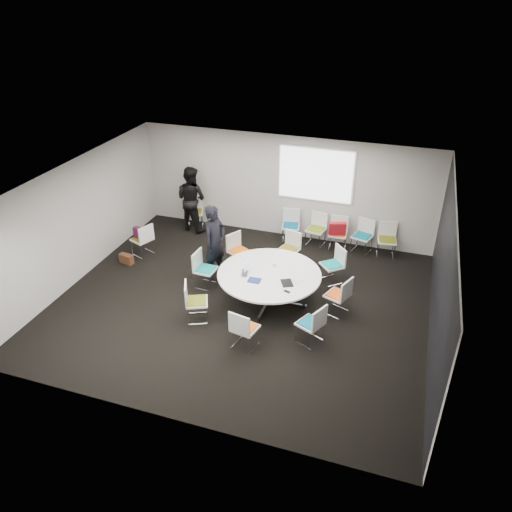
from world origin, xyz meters
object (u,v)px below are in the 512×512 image
(chair_back_e, at_px, (386,246))
(chair_person_back, at_px, (195,218))
(person_back, at_px, (191,199))
(chair_ring_f, at_px, (197,308))
(chair_back_c, at_px, (337,239))
(chair_back_d, at_px, (362,242))
(chair_back_a, at_px, (290,232))
(chair_spare_left, at_px, (143,245))
(brown_bag, at_px, (126,259))
(laptop, at_px, (247,273))
(chair_ring_b, at_px, (332,271))
(conference_table, at_px, (269,281))
(maroon_bag, at_px, (141,233))
(cup, at_px, (275,264))
(chair_ring_e, at_px, (206,276))
(person_main, at_px, (215,242))
(chair_ring_d, at_px, (239,258))
(chair_ring_g, at_px, (245,335))
(chair_back_b, at_px, (316,235))
(chair_ring_a, at_px, (337,302))
(chair_ring_h, at_px, (310,331))
(chair_ring_c, at_px, (289,256))

(chair_back_e, distance_m, chair_person_back, 5.36)
(person_back, bearing_deg, chair_ring_f, 129.61)
(chair_back_c, bearing_deg, chair_ring_f, 58.03)
(chair_back_d, bearing_deg, chair_back_a, 16.66)
(chair_ring_f, relative_size, chair_spare_left, 1.00)
(chair_back_d, relative_size, brown_bag, 2.44)
(chair_back_a, height_order, chair_person_back, same)
(laptop, bearing_deg, chair_ring_b, -63.93)
(conference_table, bearing_deg, maroon_bag, 164.82)
(chair_ring_f, distance_m, chair_back_e, 5.33)
(chair_back_e, distance_m, cup, 3.46)
(chair_ring_e, relative_size, maroon_bag, 2.20)
(chair_person_back, bearing_deg, conference_table, 115.90)
(conference_table, distance_m, chair_back_d, 3.37)
(chair_ring_e, distance_m, person_main, 0.81)
(chair_ring_d, distance_m, chair_ring_g, 3.03)
(chair_ring_f, distance_m, chair_person_back, 4.46)
(chair_ring_g, distance_m, chair_person_back, 5.53)
(chair_back_b, xyz_separation_m, chair_person_back, (-3.52, -0.00, 0.00))
(chair_back_d, distance_m, laptop, 3.75)
(chair_ring_a, xyz_separation_m, chair_ring_h, (-0.33, -1.13, 0.00))
(conference_table, xyz_separation_m, chair_back_c, (1.00, 2.89, -0.27))
(chair_ring_f, bearing_deg, laptop, 116.56)
(chair_back_e, distance_m, maroon_bag, 6.27)
(chair_ring_c, bearing_deg, chair_back_a, -59.31)
(chair_ring_b, bearing_deg, chair_back_c, -35.49)
(conference_table, relative_size, person_main, 1.23)
(chair_back_e, relative_size, brown_bag, 2.44)
(chair_back_a, relative_size, person_back, 0.48)
(chair_ring_f, distance_m, person_main, 1.87)
(chair_ring_d, height_order, chair_person_back, same)
(chair_ring_d, bearing_deg, maroon_bag, -56.35)
(chair_spare_left, bearing_deg, chair_ring_d, -64.26)
(chair_back_d, bearing_deg, chair_ring_a, 104.37)
(chair_back_d, relative_size, chair_person_back, 1.00)
(chair_ring_h, relative_size, chair_back_e, 1.00)
(person_main, height_order, person_back, person_back)
(chair_person_back, bearing_deg, maroon_bag, 52.10)
(conference_table, height_order, chair_ring_b, chair_ring_b)
(chair_spare_left, bearing_deg, chair_ring_e, -90.37)
(person_main, bearing_deg, chair_back_e, -41.66)
(chair_back_a, bearing_deg, chair_person_back, -11.11)
(chair_back_e, xyz_separation_m, chair_spare_left, (-5.94, -1.92, 0.00))
(chair_ring_g, bearing_deg, chair_ring_f, 169.01)
(chair_ring_b, relative_size, maroon_bag, 2.20)
(chair_back_b, bearing_deg, chair_back_d, -169.37)
(chair_ring_f, relative_size, cup, 9.78)
(conference_table, relative_size, laptop, 7.17)
(chair_ring_e, bearing_deg, person_main, 177.19)
(brown_bag, bearing_deg, chair_ring_b, 8.69)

